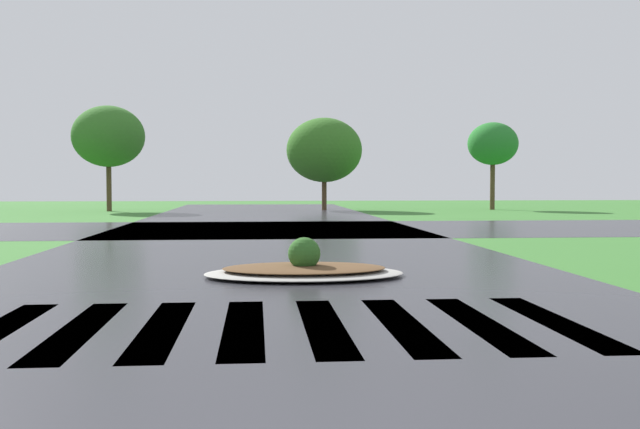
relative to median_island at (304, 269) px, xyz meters
name	(u,v)px	position (x,y,z in m)	size (l,w,h in m)	color
asphalt_roadway	(273,268)	(-0.51, 1.36, -0.12)	(10.58, 80.00, 0.01)	#2B2B30
asphalt_cross_road	(265,229)	(-0.51, 13.01, -0.12)	(90.00, 9.52, 0.01)	#2B2B30
crosswalk_stripes	(284,326)	(-0.51, -4.32, -0.12)	(6.75, 3.44, 0.01)	white
median_island	(304,269)	(0.00, 0.00, 0.00)	(3.43, 2.18, 0.68)	#9E9B93
background_treeline	(176,145)	(-5.41, 30.13, 3.64)	(36.21, 5.74, 5.87)	#4C3823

